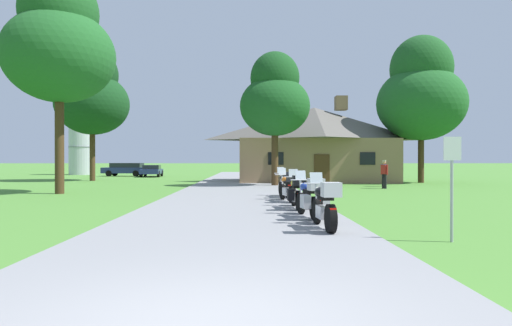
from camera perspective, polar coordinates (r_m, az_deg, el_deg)
name	(u,v)px	position (r m, az deg, el deg)	size (l,w,h in m)	color
ground_plane	(240,191)	(24.27, -2.09, -3.60)	(500.00, 500.00, 0.00)	#4C8433
asphalt_driveway	(239,193)	(22.27, -2.18, -3.87)	(6.40, 80.00, 0.06)	gray
motorcycle_black_nearest_to_camera	(325,205)	(10.49, 8.82, -5.37)	(0.66, 2.08, 1.30)	black
motorcycle_blue_second_in_row	(310,198)	(12.45, 6.99, -4.52)	(0.92, 2.08, 1.30)	black
motorcycle_yellow_third_in_row	(297,192)	(14.77, 5.29, -3.76)	(0.73, 2.08, 1.30)	black
motorcycle_orange_fourth_in_row	(288,187)	(17.37, 4.14, -3.11)	(0.81, 2.07, 1.30)	black
motorcycle_black_farthest_in_row	(285,184)	(19.46, 3.79, -2.74)	(0.76, 2.08, 1.30)	black
stone_lodge	(314,143)	(35.29, 7.52, 2.50)	(12.39, 7.32, 6.74)	#896B4C
bystander_red_shirt_near_lodge	(384,173)	(27.25, 16.15, -1.19)	(0.36, 0.50, 1.69)	black
bystander_blue_shirt_beside_signpost	(384,172)	(29.46, 16.07, -1.11)	(0.28, 0.54, 1.67)	black
metal_signpost_roadside	(452,176)	(9.84, 23.86, -1.49)	(0.36, 0.06, 2.14)	#9EA0A5
tree_left_near	(59,43)	(24.89, -23.95, 13.87)	(5.44, 5.44, 11.08)	#422D19
tree_left_far	(92,95)	(39.01, -20.28, 8.15)	(5.92, 5.92, 10.88)	#422D19
tree_by_lodge_front	(275,98)	(29.04, 2.44, 8.33)	(4.54, 4.54, 8.70)	#422D19
tree_right_of_lodge	(421,93)	(35.75, 20.44, 8.43)	(6.52, 6.52, 10.99)	#422D19
metal_silo_distant	(82,144)	(55.89, -21.50, 2.28)	(2.91, 2.91, 7.18)	#B2B7BC
parked_navy_suv_far_left	(126,169)	(49.01, -16.39, -0.73)	(4.71, 2.13, 1.40)	navy
parked_navy_sedan_far_left	(152,170)	(46.50, -13.24, -0.94)	(2.12, 4.31, 1.20)	navy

